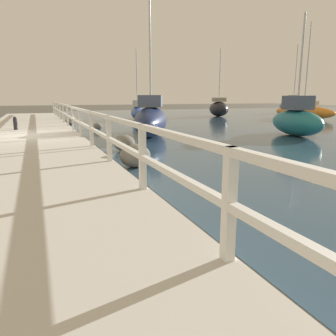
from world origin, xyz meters
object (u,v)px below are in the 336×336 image
object	(u,v)px
sailboat_teal	(296,120)
mooring_bollard	(15,123)
sailboat_navy	(151,120)
sailboat_orange	(304,111)
sailboat_black	(219,108)
sailboat_gray	(293,106)
sailboat_blue	(137,112)

from	to	relation	value
sailboat_teal	mooring_bollard	bearing A→B (deg)	172.09
sailboat_teal	sailboat_navy	bearing A→B (deg)	169.10
sailboat_orange	mooring_bollard	bearing A→B (deg)	-174.55
sailboat_black	sailboat_gray	distance (m)	10.45
sailboat_gray	sailboat_orange	bearing A→B (deg)	-147.24
sailboat_teal	sailboat_orange	world-z (taller)	sailboat_orange
sailboat_blue	sailboat_black	distance (m)	8.13
sailboat_orange	sailboat_gray	world-z (taller)	sailboat_orange
sailboat_blue	mooring_bollard	bearing A→B (deg)	-117.88
sailboat_teal	sailboat_black	world-z (taller)	sailboat_black
mooring_bollard	sailboat_orange	xyz separation A→B (m)	(20.94, 4.74, -0.02)
sailboat_black	sailboat_gray	bearing A→B (deg)	27.96
sailboat_navy	sailboat_gray	bearing A→B (deg)	56.77
sailboat_blue	sailboat_black	world-z (taller)	sailboat_black
mooring_bollard	sailboat_blue	distance (m)	12.56
sailboat_blue	sailboat_gray	distance (m)	18.57
sailboat_gray	sailboat_teal	bearing A→B (deg)	-151.70
sailboat_teal	sailboat_gray	bearing A→B (deg)	58.79
sailboat_teal	sailboat_orange	distance (m)	12.55
sailboat_black	sailboat_gray	size ratio (longest dim) A/B	0.83
sailboat_orange	sailboat_black	xyz separation A→B (m)	(-4.50, 5.70, 0.11)
sailboat_black	sailboat_teal	bearing A→B (deg)	-89.13
sailboat_blue	sailboat_black	xyz separation A→B (m)	(8.05, 1.10, 0.11)
sailboat_orange	sailboat_black	world-z (taller)	sailboat_orange
mooring_bollard	sailboat_teal	world-z (taller)	sailboat_teal
mooring_bollard	sailboat_navy	world-z (taller)	sailboat_navy
mooring_bollard	sailboat_navy	distance (m)	5.98
mooring_bollard	sailboat_gray	size ratio (longest dim) A/B	0.08
mooring_bollard	sailboat_blue	xyz separation A→B (m)	(8.40, 9.34, -0.01)
sailboat_orange	sailboat_black	size ratio (longest dim) A/B	1.24
sailboat_navy	sailboat_teal	distance (m)	6.72
sailboat_gray	sailboat_black	bearing A→B (deg)	170.41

